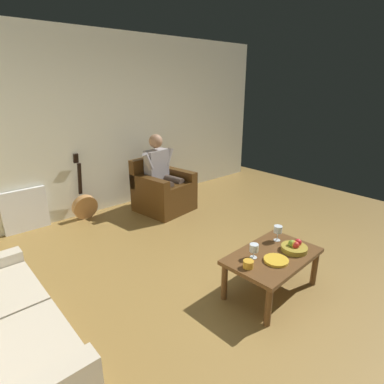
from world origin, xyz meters
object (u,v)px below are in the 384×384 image
(coffee_table, at_px, (272,260))
(wine_glass_near, at_px, (254,249))
(armchair, at_px, (163,191))
(wine_glass_far, at_px, (278,230))
(decorative_dish, at_px, (276,260))
(candle_jar, at_px, (248,264))
(guitar, at_px, (85,205))
(person_seated, at_px, (162,171))
(fruit_bowl, at_px, (294,247))

(coffee_table, xyz_separation_m, wine_glass_near, (0.19, -0.09, 0.16))
(armchair, distance_m, wine_glass_far, 2.35)
(decorative_dish, xyz_separation_m, candle_jar, (0.28, -0.11, 0.02))
(guitar, distance_m, wine_glass_near, 2.93)
(person_seated, height_order, guitar, person_seated)
(wine_glass_far, bearing_deg, guitar, -72.09)
(wine_glass_far, bearing_deg, candle_jar, 11.44)
(candle_jar, bearing_deg, guitar, -84.52)
(person_seated, relative_size, wine_glass_far, 7.35)
(guitar, distance_m, fruit_bowl, 3.20)
(armchair, relative_size, wine_glass_near, 6.16)
(coffee_table, relative_size, fruit_bowl, 3.81)
(armchair, bearing_deg, coffee_table, 70.55)
(person_seated, distance_m, coffee_table, 2.54)
(armchair, bearing_deg, fruit_bowl, 75.72)
(armchair, distance_m, guitar, 1.23)
(fruit_bowl, distance_m, decorative_dish, 0.31)
(guitar, bearing_deg, person_seated, 156.14)
(guitar, xyz_separation_m, decorative_dish, (-0.56, 3.07, 0.21))
(wine_glass_far, relative_size, fruit_bowl, 0.66)
(armchair, height_order, coffee_table, armchair)
(person_seated, xyz_separation_m, guitar, (1.12, -0.50, -0.44))
(wine_glass_near, distance_m, candle_jar, 0.19)
(coffee_table, height_order, guitar, guitar)
(fruit_bowl, bearing_deg, wine_glass_near, -23.85)
(person_seated, height_order, candle_jar, person_seated)
(coffee_table, distance_m, fruit_bowl, 0.26)
(person_seated, height_order, fruit_bowl, person_seated)
(armchair, height_order, fruit_bowl, armchair)
(guitar, relative_size, wine_glass_near, 7.04)
(candle_jar, bearing_deg, wine_glass_near, -156.15)
(wine_glass_far, xyz_separation_m, fruit_bowl, (0.05, 0.24, -0.08))
(person_seated, bearing_deg, candle_jar, 62.67)
(wine_glass_near, distance_m, wine_glass_far, 0.47)
(person_seated, xyz_separation_m, decorative_dish, (0.57, 2.57, -0.23))
(armchair, distance_m, person_seated, 0.35)
(wine_glass_far, bearing_deg, coffee_table, 27.63)
(coffee_table, bearing_deg, fruit_bowl, 156.67)
(person_seated, bearing_deg, armchair, 90.00)
(wine_glass_near, xyz_separation_m, candle_jar, (0.17, 0.07, -0.06))
(armchair, height_order, person_seated, person_seated)
(wine_glass_far, distance_m, candle_jar, 0.65)
(coffee_table, relative_size, guitar, 0.97)
(wine_glass_near, xyz_separation_m, wine_glass_far, (-0.46, -0.05, 0.02))
(wine_glass_near, bearing_deg, candle_jar, 23.85)
(wine_glass_near, height_order, fruit_bowl, wine_glass_near)
(person_seated, height_order, coffee_table, person_seated)
(armchair, relative_size, wine_glass_far, 5.25)
(person_seated, relative_size, candle_jar, 12.71)
(armchair, distance_m, coffee_table, 2.52)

